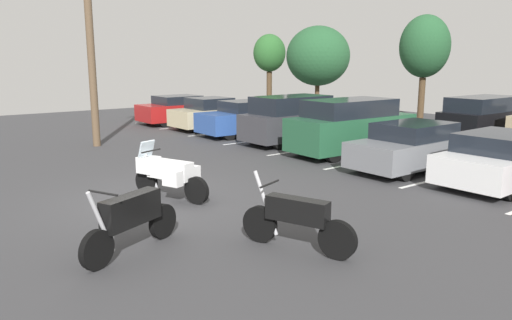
# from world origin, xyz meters

# --- Properties ---
(ground) EXTENTS (44.00, 44.00, 0.10)m
(ground) POSITION_xyz_m (0.00, 0.00, -0.05)
(ground) COLOR #38383A
(motorcycle_touring) EXTENTS (2.11, 1.14, 1.35)m
(motorcycle_touring) POSITION_xyz_m (0.13, 0.33, 0.63)
(motorcycle_touring) COLOR black
(motorcycle_touring) RESTS_ON ground
(motorcycle_second) EXTENTS (2.09, 0.93, 1.33)m
(motorcycle_second) POSITION_xyz_m (4.43, 0.59, 0.56)
(motorcycle_second) COLOR black
(motorcycle_second) RESTS_ON ground
(motorcycle_third) EXTENTS (1.06, 2.11, 1.30)m
(motorcycle_third) POSITION_xyz_m (2.82, -1.74, 0.61)
(motorcycle_third) COLOR black
(motorcycle_third) RESTS_ON ground
(parking_stripes) EXTENTS (25.12, 5.01, 0.01)m
(parking_stripes) POSITION_xyz_m (-1.29, 8.06, 0.00)
(parking_stripes) COLOR silver
(parking_stripes) RESTS_ON ground
(car_red) EXTENTS (1.98, 4.89, 1.45)m
(car_red) POSITION_xyz_m (-12.40, 7.68, 0.71)
(car_red) COLOR maroon
(car_red) RESTS_ON ground
(car_champagne) EXTENTS (2.02, 4.30, 1.50)m
(car_champagne) POSITION_xyz_m (-9.55, 7.74, 0.72)
(car_champagne) COLOR #C1B289
(car_champagne) RESTS_ON ground
(car_blue) EXTENTS (1.84, 4.63, 1.51)m
(car_blue) POSITION_xyz_m (-7.02, 7.94, 0.73)
(car_blue) COLOR #2D519E
(car_blue) RESTS_ON ground
(car_charcoal) EXTENTS (1.95, 4.77, 1.88)m
(car_charcoal) POSITION_xyz_m (-4.15, 8.14, 0.93)
(car_charcoal) COLOR #38383D
(car_charcoal) RESTS_ON ground
(car_green) EXTENTS (1.92, 4.82, 1.92)m
(car_green) POSITION_xyz_m (-1.24, 8.17, 0.96)
(car_green) COLOR #235638
(car_green) RESTS_ON ground
(car_grey) EXTENTS (1.86, 4.73, 1.42)m
(car_grey) POSITION_xyz_m (1.67, 7.87, 0.69)
(car_grey) COLOR slate
(car_grey) RESTS_ON ground
(car_white) EXTENTS (2.05, 4.47, 1.40)m
(car_white) POSITION_xyz_m (4.25, 8.09, 0.69)
(car_white) COLOR white
(car_white) RESTS_ON ground
(car_far_black) EXTENTS (1.82, 4.73, 1.78)m
(car_far_black) POSITION_xyz_m (-0.07, 15.04, 0.90)
(car_far_black) COLOR black
(car_far_black) RESTS_ON ground
(utility_pole) EXTENTS (0.87, 1.68, 7.95)m
(utility_pole) POSITION_xyz_m (-8.17, 1.52, 4.11)
(utility_pole) COLOR brown
(utility_pole) RESTS_ON ground
(tree_rear) EXTENTS (2.55, 2.55, 5.53)m
(tree_rear) POSITION_xyz_m (-5.05, 17.72, 3.91)
(tree_rear) COLOR #4C3823
(tree_rear) RESTS_ON ground
(tree_far_right) EXTENTS (4.41, 4.41, 5.57)m
(tree_far_right) POSITION_xyz_m (-14.95, 19.72, 3.51)
(tree_far_right) COLOR #4C3823
(tree_far_right) RESTS_ON ground
(tree_center_right) EXTENTS (2.45, 2.45, 5.17)m
(tree_center_right) POSITION_xyz_m (-19.44, 18.96, 3.71)
(tree_center_right) COLOR #4C3823
(tree_center_right) RESTS_ON ground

